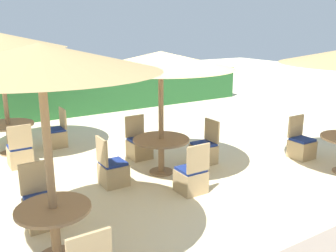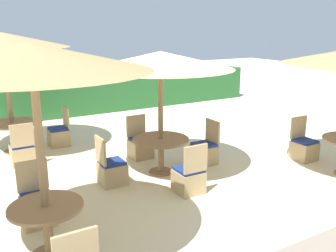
% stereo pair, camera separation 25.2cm
% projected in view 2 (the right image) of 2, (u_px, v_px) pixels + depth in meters
% --- Properties ---
extents(ground_plane, '(40.00, 40.00, 0.00)m').
position_uv_depth(ground_plane, '(184.00, 178.00, 7.27)').
color(ground_plane, beige).
extents(hedge_row, '(13.00, 0.70, 1.22)m').
position_uv_depth(hedge_row, '(82.00, 96.00, 12.33)').
color(hedge_row, '#28602D').
rests_on(hedge_row, ground_plane).
extents(parasol_back_left, '(2.86, 2.86, 2.72)m').
position_uv_depth(parasol_back_left, '(2.00, 40.00, 8.10)').
color(parasol_back_left, '#93704C').
rests_on(parasol_back_left, ground_plane).
extents(round_table_back_left, '(1.12, 1.12, 0.71)m').
position_uv_depth(round_table_back_left, '(12.00, 128.00, 8.62)').
color(round_table_back_left, '#93704C').
rests_on(round_table_back_left, ground_plane).
extents(patio_chair_back_left_south, '(0.46, 0.46, 0.93)m').
position_uv_depth(patio_chair_back_left_south, '(22.00, 153.00, 7.90)').
color(patio_chair_back_left_south, tan).
rests_on(patio_chair_back_left_south, ground_plane).
extents(patio_chair_back_left_east, '(0.46, 0.46, 0.93)m').
position_uv_depth(patio_chair_back_left_east, '(59.00, 135.00, 9.16)').
color(patio_chair_back_left_east, tan).
rests_on(patio_chair_back_left_east, ground_plane).
extents(parasol_front_left, '(2.74, 2.74, 2.68)m').
position_uv_depth(parasol_front_left, '(32.00, 58.00, 4.17)').
color(parasol_front_left, '#93704C').
rests_on(parasol_front_left, ground_plane).
extents(round_table_front_left, '(0.93, 0.93, 0.71)m').
position_uv_depth(round_table_front_left, '(47.00, 218.00, 4.68)').
color(round_table_front_left, '#93704C').
rests_on(round_table_front_left, ground_plane).
extents(patio_chair_front_left_north, '(0.46, 0.46, 0.93)m').
position_uv_depth(patio_chair_front_left_north, '(37.00, 207.00, 5.55)').
color(patio_chair_front_left_north, tan).
rests_on(patio_chair_front_left_north, ground_plane).
extents(parasol_center, '(2.79, 2.79, 2.40)m').
position_uv_depth(parasol_center, '(160.00, 60.00, 6.95)').
color(parasol_center, '#93704C').
rests_on(parasol_center, ground_plane).
extents(round_table_center, '(1.11, 1.11, 0.71)m').
position_uv_depth(round_table_center, '(161.00, 145.00, 7.39)').
color(round_table_center, '#93704C').
rests_on(round_table_center, ground_plane).
extents(patio_chair_center_west, '(0.46, 0.46, 0.93)m').
position_uv_depth(patio_chair_center_west, '(111.00, 171.00, 6.92)').
color(patio_chair_center_west, tan).
rests_on(patio_chair_center_west, ground_plane).
extents(patio_chair_center_north, '(0.46, 0.46, 0.93)m').
position_uv_depth(patio_chair_center_north, '(140.00, 146.00, 8.32)').
color(patio_chair_center_north, tan).
rests_on(patio_chair_center_north, ground_plane).
extents(patio_chair_center_south, '(0.46, 0.46, 0.93)m').
position_uv_depth(patio_chair_center_south, '(189.00, 179.00, 6.57)').
color(patio_chair_center_south, tan).
rests_on(patio_chair_center_south, ground_plane).
extents(patio_chair_center_east, '(0.46, 0.46, 0.93)m').
position_uv_depth(patio_chair_center_east, '(205.00, 152.00, 7.96)').
color(patio_chair_center_east, tan).
rests_on(patio_chair_center_east, ground_plane).
extents(patio_chair_front_right_north, '(0.46, 0.46, 0.93)m').
position_uv_depth(patio_chair_front_right_north, '(304.00, 148.00, 8.20)').
color(patio_chair_front_right_north, tan).
rests_on(patio_chair_front_right_north, ground_plane).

